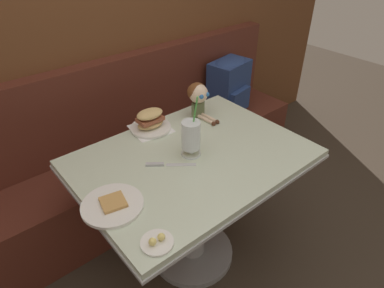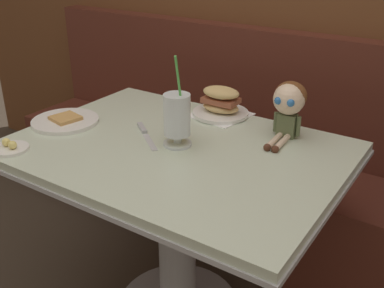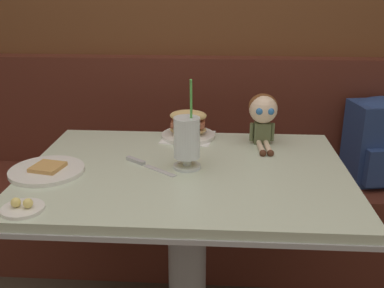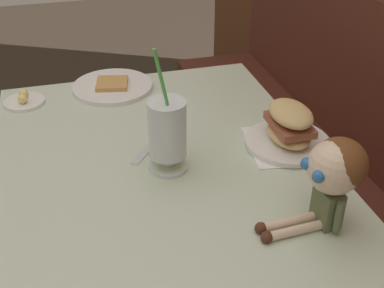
{
  "view_description": "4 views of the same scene",
  "coord_description": "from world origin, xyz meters",
  "px_view_note": "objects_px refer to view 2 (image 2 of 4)",
  "views": [
    {
      "loc": [
        -0.85,
        -0.83,
        1.7
      ],
      "look_at": [
        0.02,
        0.21,
        0.78
      ],
      "focal_mm": 31.56,
      "sensor_mm": 36.0,
      "label": 1
    },
    {
      "loc": [
        0.82,
        -0.96,
        1.4
      ],
      "look_at": [
        0.09,
        0.15,
        0.78
      ],
      "focal_mm": 43.17,
      "sensor_mm": 36.0,
      "label": 2
    },
    {
      "loc": [
        0.11,
        -1.25,
        1.35
      ],
      "look_at": [
        0.02,
        0.17,
        0.83
      ],
      "focal_mm": 42.38,
      "sensor_mm": 36.0,
      "label": 3
    },
    {
      "loc": [
        0.98,
        -0.02,
        1.44
      ],
      "look_at": [
        0.09,
        0.23,
        0.86
      ],
      "focal_mm": 47.17,
      "sensor_mm": 36.0,
      "label": 4
    }
  ],
  "objects_px": {
    "butter_saucer": "(10,148)",
    "butter_knife": "(144,132)",
    "toast_plate": "(65,121)",
    "sandwich_plate": "(221,104)",
    "milkshake_glass": "(176,117)",
    "seated_doll": "(289,102)"
  },
  "relations": [
    {
      "from": "butter_saucer",
      "to": "seated_doll",
      "type": "xyz_separation_m",
      "value": [
        0.72,
        0.61,
        0.12
      ]
    },
    {
      "from": "sandwich_plate",
      "to": "butter_saucer",
      "type": "xyz_separation_m",
      "value": [
        -0.42,
        -0.66,
        -0.04
      ]
    },
    {
      "from": "butter_saucer",
      "to": "seated_doll",
      "type": "height_order",
      "value": "seated_doll"
    },
    {
      "from": "butter_saucer",
      "to": "milkshake_glass",
      "type": "bearing_deg",
      "value": 37.88
    },
    {
      "from": "butter_saucer",
      "to": "butter_knife",
      "type": "distance_m",
      "value": 0.45
    },
    {
      "from": "milkshake_glass",
      "to": "butter_knife",
      "type": "height_order",
      "value": "milkshake_glass"
    },
    {
      "from": "milkshake_glass",
      "to": "butter_knife",
      "type": "xyz_separation_m",
      "value": [
        -0.16,
        0.02,
        -0.1
      ]
    },
    {
      "from": "milkshake_glass",
      "to": "butter_saucer",
      "type": "bearing_deg",
      "value": -142.12
    },
    {
      "from": "toast_plate",
      "to": "sandwich_plate",
      "type": "distance_m",
      "value": 0.6
    },
    {
      "from": "milkshake_glass",
      "to": "butter_saucer",
      "type": "height_order",
      "value": "milkshake_glass"
    },
    {
      "from": "milkshake_glass",
      "to": "sandwich_plate",
      "type": "distance_m",
      "value": 0.33
    },
    {
      "from": "seated_doll",
      "to": "sandwich_plate",
      "type": "bearing_deg",
      "value": 170.46
    },
    {
      "from": "milkshake_glass",
      "to": "seated_doll",
      "type": "bearing_deg",
      "value": 43.95
    },
    {
      "from": "butter_knife",
      "to": "seated_doll",
      "type": "relative_size",
      "value": 0.89
    },
    {
      "from": "butter_knife",
      "to": "toast_plate",
      "type": "bearing_deg",
      "value": -163.57
    },
    {
      "from": "milkshake_glass",
      "to": "seated_doll",
      "type": "xyz_separation_m",
      "value": [
        0.28,
        0.27,
        0.03
      ]
    },
    {
      "from": "toast_plate",
      "to": "seated_doll",
      "type": "height_order",
      "value": "seated_doll"
    },
    {
      "from": "butter_saucer",
      "to": "butter_knife",
      "type": "xyz_separation_m",
      "value": [
        0.28,
        0.36,
        -0.0
      ]
    },
    {
      "from": "toast_plate",
      "to": "milkshake_glass",
      "type": "distance_m",
      "value": 0.48
    },
    {
      "from": "seated_doll",
      "to": "toast_plate",
      "type": "bearing_deg",
      "value": -155.32
    },
    {
      "from": "sandwich_plate",
      "to": "butter_knife",
      "type": "relative_size",
      "value": 1.14
    },
    {
      "from": "sandwich_plate",
      "to": "butter_saucer",
      "type": "relative_size",
      "value": 1.88
    }
  ]
}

